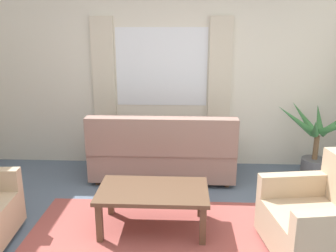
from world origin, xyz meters
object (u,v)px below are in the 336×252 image
potted_plant (314,146)px  couch (163,153)px  armchair_right (323,219)px  coffee_table (153,194)px

potted_plant → couch: bearing=-177.5°
armchair_right → potted_plant: (0.51, 1.70, 0.11)m
armchair_right → potted_plant: 1.78m
couch → potted_plant: potted_plant is taller
couch → coffee_table: size_ratio=1.73×
coffee_table → potted_plant: bearing=33.4°
coffee_table → potted_plant: 2.45m
couch → armchair_right: bearing=133.3°
couch → potted_plant: (2.03, 0.09, 0.10)m
coffee_table → potted_plant: (2.05, 1.35, 0.09)m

